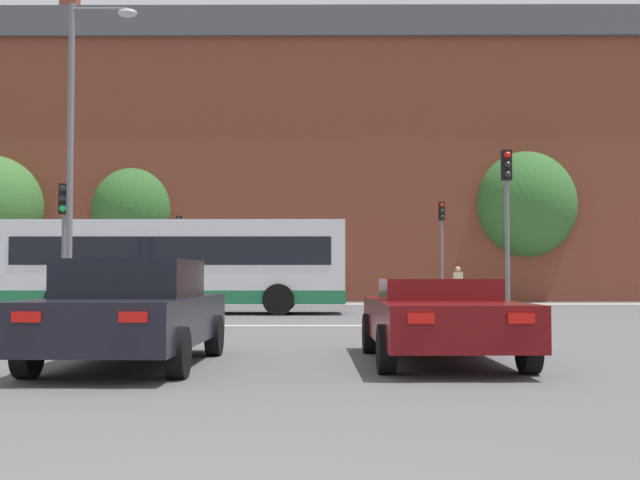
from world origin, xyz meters
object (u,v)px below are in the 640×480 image
Objects in this scene: car_roadster_right at (440,318)px; pedestrian_waiting at (458,282)px; bus_crossing_lead at (177,264)px; traffic_light_far_right at (442,236)px; car_saloon_left at (133,311)px; traffic_light_far_left at (179,244)px; street_lamp_junction at (80,132)px; traffic_light_near_left at (64,228)px; traffic_light_near_right at (507,208)px; pedestrian_walking_east at (86,282)px.

car_roadster_right is 2.75× the size of pedestrian_waiting.
car_roadster_right is 16.17m from bus_crossing_lead.
traffic_light_far_right is (3.43, 23.05, 2.33)m from car_roadster_right.
car_saloon_left reaches higher than car_roadster_right.
traffic_light_far_right is (11.46, -0.04, 0.37)m from traffic_light_far_left.
street_lamp_junction is at bearing -128.31° from traffic_light_far_right.
traffic_light_far_left is (-1.46, 8.35, 0.98)m from bus_crossing_lead.
traffic_light_far_left is 14.64m from street_lamp_junction.
traffic_light_far_right is (10.00, 8.31, 1.35)m from bus_crossing_lead.
traffic_light_far_left is 0.87× the size of traffic_light_far_right.
car_saloon_left is 10.63m from traffic_light_near_left.
traffic_light_far_left is at bearing -5.37° from pedestrian_waiting.
street_lamp_junction is (-11.07, -0.59, 1.89)m from traffic_light_near_right.
traffic_light_far_right reaches higher than pedestrian_walking_east.
traffic_light_far_right is at bearing 49.32° from traffic_light_near_left.
car_roadster_right is at bearing -98.46° from traffic_light_far_right.
traffic_light_near_left is at bearing 40.33° from pedestrian_waiting.
bus_crossing_lead is (-2.19, 15.22, 0.87)m from car_saloon_left.
car_roadster_right is 24.15m from pedestrian_waiting.
traffic_light_far_right reaches higher than traffic_light_far_left.
pedestrian_waiting is at bearing 42.10° from traffic_light_far_right.
street_lamp_junction is at bearing 131.57° from car_roadster_right.
bus_crossing_lead is 9.62m from pedestrian_walking_east.
traffic_light_near_left is at bearing -130.68° from traffic_light_far_right.
traffic_light_far_left is 13.94m from traffic_light_near_left.
car_roadster_right is 2.68× the size of pedestrian_walking_east.
traffic_light_near_right is (3.11, 9.23, 2.40)m from car_roadster_right.
bus_crossing_lead is 8.54m from traffic_light_far_left.
traffic_light_far_right is 2.69× the size of pedestrian_waiting.
car_saloon_left is 12.48m from traffic_light_near_right.
street_lamp_junction is at bearing -176.93° from traffic_light_near_right.
car_roadster_right is 10.03m from traffic_light_near_right.
street_lamp_junction is 4.88× the size of pedestrian_walking_east.
traffic_light_far_right is at bearing 53.37° from pedestrian_walking_east.
bus_crossing_lead is 6.54× the size of pedestrian_walking_east.
bus_crossing_lead reaches higher than car_saloon_left.
pedestrian_walking_east is at bearing 105.90° from street_lamp_junction.
traffic_light_far_right is 2.63× the size of pedestrian_walking_east.
traffic_light_far_left is at bearing 99.84° from car_saloon_left.
car_roadster_right is 12.64m from traffic_light_near_left.
traffic_light_near_left is at bearing -23.71° from pedestrian_walking_east.
bus_crossing_lead is at bearing -140.26° from traffic_light_far_right.
traffic_light_near_left is at bearing -19.18° from bus_crossing_lead.
traffic_light_near_right is at bearing -91.31° from traffic_light_far_right.
pedestrian_waiting is (10.81, 9.04, -0.66)m from bus_crossing_lead.
traffic_light_near_left is 19.46m from pedestrian_waiting.
pedestrian_walking_east is at bearing 138.24° from traffic_light_near_right.
traffic_light_near_left is 2.16× the size of pedestrian_walking_east.
car_roadster_right is at bearing -47.34° from street_lamp_junction.
traffic_light_far_left is at bearing 108.10° from car_roadster_right.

